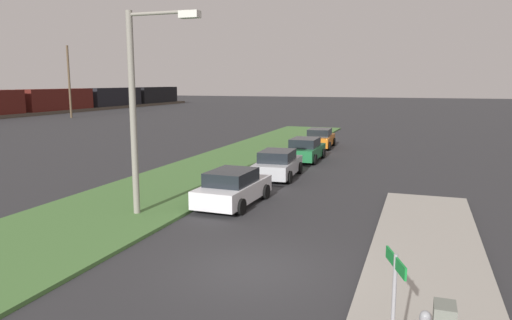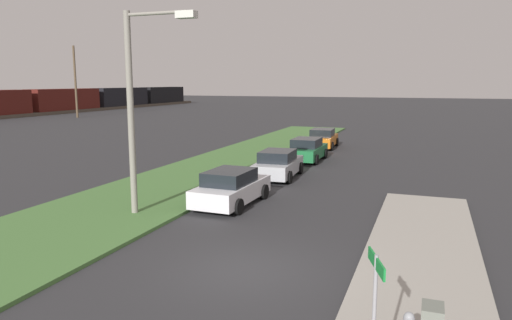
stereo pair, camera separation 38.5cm
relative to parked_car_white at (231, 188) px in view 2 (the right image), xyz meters
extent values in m
plane|color=#2D2D30|center=(-6.28, -3.02, -0.72)|extent=(300.00, 300.00, 0.00)
cube|color=#477238|center=(3.72, 4.08, -0.66)|extent=(60.00, 6.00, 0.12)
cube|color=silver|center=(0.05, 0.00, -0.15)|extent=(4.36, 1.96, 0.70)
cube|color=black|center=(-0.15, 0.01, 0.48)|extent=(2.26, 1.68, 0.55)
cylinder|color=black|center=(1.43, 0.85, -0.40)|extent=(0.65, 0.24, 0.64)
cylinder|color=black|center=(1.37, -0.95, -0.40)|extent=(0.65, 0.24, 0.64)
cylinder|color=black|center=(-1.27, 0.95, -0.40)|extent=(0.65, 0.24, 0.64)
cylinder|color=black|center=(-1.33, -0.85, -0.40)|extent=(0.65, 0.24, 0.64)
cube|color=#B2B5BA|center=(6.08, -0.11, -0.15)|extent=(4.39, 2.02, 0.70)
cube|color=black|center=(5.88, -0.12, 0.48)|extent=(2.28, 1.71, 0.55)
cylinder|color=black|center=(7.39, 0.86, -0.40)|extent=(0.65, 0.25, 0.64)
cylinder|color=black|center=(7.48, -0.94, -0.40)|extent=(0.65, 0.25, 0.64)
cylinder|color=black|center=(4.69, 0.72, -0.40)|extent=(0.65, 0.25, 0.64)
cylinder|color=black|center=(4.78, -1.08, -0.40)|extent=(0.65, 0.25, 0.64)
cube|color=#1E6B38|center=(11.93, -0.20, -0.15)|extent=(4.31, 1.83, 0.70)
cube|color=black|center=(11.73, -0.20, 0.48)|extent=(2.21, 1.61, 0.55)
cylinder|color=black|center=(13.27, 0.71, -0.40)|extent=(0.64, 0.22, 0.64)
cylinder|color=black|center=(13.29, -1.09, -0.40)|extent=(0.64, 0.22, 0.64)
cylinder|color=black|center=(10.57, 0.70, -0.40)|extent=(0.64, 0.22, 0.64)
cylinder|color=black|center=(10.59, -1.10, -0.40)|extent=(0.64, 0.22, 0.64)
cube|color=orange|center=(18.35, 0.20, -0.15)|extent=(4.39, 2.02, 0.70)
cube|color=black|center=(18.15, 0.19, 0.48)|extent=(2.28, 1.71, 0.55)
cylinder|color=black|center=(19.65, 1.17, -0.40)|extent=(0.65, 0.25, 0.64)
cylinder|color=black|center=(19.74, -0.63, -0.40)|extent=(0.65, 0.25, 0.64)
cylinder|color=black|center=(16.95, 1.02, -0.40)|extent=(0.65, 0.25, 0.64)
cylinder|color=black|center=(17.05, -0.77, -0.40)|extent=(0.65, 0.25, 0.64)
cube|color=#511914|center=(45.26, 49.00, 1.48)|extent=(14.00, 3.00, 3.40)
cube|color=black|center=(60.46, 49.00, 1.48)|extent=(14.00, 3.00, 3.40)
cube|color=black|center=(75.66, 49.00, 1.48)|extent=(14.00, 3.00, 3.40)
sphere|color=gray|center=(-10.17, -7.40, 0.61)|extent=(0.17, 0.17, 0.17)
cube|color=#198C38|center=(-11.02, -6.94, 1.76)|extent=(0.86, 0.33, 0.18)
cylinder|color=gray|center=(-2.75, 2.80, 3.03)|extent=(0.24, 0.24, 7.50)
cylinder|color=gray|center=(-2.76, 1.60, 6.63)|extent=(0.14, 2.40, 0.12)
cube|color=silver|center=(-2.76, 0.40, 6.53)|extent=(0.36, 0.70, 0.24)
cylinder|color=brown|center=(37.29, 39.66, 4.28)|extent=(0.30, 0.30, 10.00)
camera|label=1|loc=(-17.73, -7.20, 4.28)|focal=33.49mm
camera|label=2|loc=(-17.60, -7.56, 4.28)|focal=33.49mm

